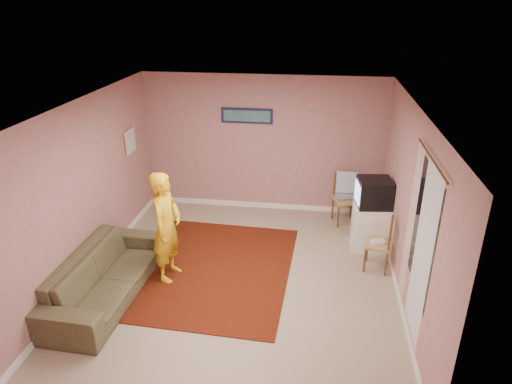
# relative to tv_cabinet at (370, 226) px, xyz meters

# --- Properties ---
(ground) EXTENTS (5.00, 5.00, 0.00)m
(ground) POSITION_rel_tv_cabinet_xyz_m (-1.95, -1.24, -0.38)
(ground) COLOR tan
(ground) RESTS_ON ground
(wall_back) EXTENTS (4.50, 0.02, 2.60)m
(wall_back) POSITION_rel_tv_cabinet_xyz_m (-1.95, 1.26, 0.92)
(wall_back) COLOR tan
(wall_back) RESTS_ON ground
(wall_front) EXTENTS (4.50, 0.02, 2.60)m
(wall_front) POSITION_rel_tv_cabinet_xyz_m (-1.95, -3.74, 0.92)
(wall_front) COLOR tan
(wall_front) RESTS_ON ground
(wall_left) EXTENTS (0.02, 5.00, 2.60)m
(wall_left) POSITION_rel_tv_cabinet_xyz_m (-4.20, -1.24, 0.92)
(wall_left) COLOR tan
(wall_left) RESTS_ON ground
(wall_right) EXTENTS (0.02, 5.00, 2.60)m
(wall_right) POSITION_rel_tv_cabinet_xyz_m (0.30, -1.24, 0.92)
(wall_right) COLOR tan
(wall_right) RESTS_ON ground
(ceiling) EXTENTS (4.50, 5.00, 0.02)m
(ceiling) POSITION_rel_tv_cabinet_xyz_m (-1.95, -1.24, 2.22)
(ceiling) COLOR white
(ceiling) RESTS_ON wall_back
(baseboard_back) EXTENTS (4.50, 0.02, 0.10)m
(baseboard_back) POSITION_rel_tv_cabinet_xyz_m (-1.95, 1.25, -0.33)
(baseboard_back) COLOR white
(baseboard_back) RESTS_ON ground
(baseboard_left) EXTENTS (0.02, 5.00, 0.10)m
(baseboard_left) POSITION_rel_tv_cabinet_xyz_m (-4.19, -1.24, -0.33)
(baseboard_left) COLOR white
(baseboard_left) RESTS_ON ground
(baseboard_right) EXTENTS (0.02, 5.00, 0.10)m
(baseboard_right) POSITION_rel_tv_cabinet_xyz_m (0.29, -1.24, -0.33)
(baseboard_right) COLOR white
(baseboard_right) RESTS_ON ground
(window) EXTENTS (0.01, 1.10, 1.50)m
(window) POSITION_rel_tv_cabinet_xyz_m (0.29, -2.14, 1.07)
(window) COLOR black
(window) RESTS_ON wall_right
(curtain_sheer) EXTENTS (0.01, 0.75, 2.10)m
(curtain_sheer) POSITION_rel_tv_cabinet_xyz_m (0.28, -2.29, 0.87)
(curtain_sheer) COLOR silver
(curtain_sheer) RESTS_ON wall_right
(curtain_floral) EXTENTS (0.01, 0.35, 2.10)m
(curtain_floral) POSITION_rel_tv_cabinet_xyz_m (0.26, -1.59, 0.87)
(curtain_floral) COLOR #EDE9CA
(curtain_floral) RESTS_ON wall_right
(curtain_rod) EXTENTS (0.02, 1.40, 0.02)m
(curtain_rod) POSITION_rel_tv_cabinet_xyz_m (0.25, -2.14, 1.94)
(curtain_rod) COLOR brown
(curtain_rod) RESTS_ON wall_right
(picture_back) EXTENTS (0.95, 0.04, 0.28)m
(picture_back) POSITION_rel_tv_cabinet_xyz_m (-2.25, 1.23, 1.47)
(picture_back) COLOR #15163B
(picture_back) RESTS_ON wall_back
(picture_left) EXTENTS (0.04, 0.38, 0.42)m
(picture_left) POSITION_rel_tv_cabinet_xyz_m (-4.17, 0.36, 1.17)
(picture_left) COLOR beige
(picture_left) RESTS_ON wall_left
(area_rug) EXTENTS (2.43, 2.98, 0.02)m
(area_rug) POSITION_rel_tv_cabinet_xyz_m (-2.42, -1.05, -0.37)
(area_rug) COLOR #320E05
(area_rug) RESTS_ON ground
(tv_cabinet) EXTENTS (0.59, 0.54, 0.75)m
(tv_cabinet) POSITION_rel_tv_cabinet_xyz_m (0.00, 0.00, 0.00)
(tv_cabinet) COLOR white
(tv_cabinet) RESTS_ON ground
(crt_tv) EXTENTS (0.58, 0.53, 0.46)m
(crt_tv) POSITION_rel_tv_cabinet_xyz_m (-0.01, -0.00, 0.60)
(crt_tv) COLOR black
(crt_tv) RESTS_ON tv_cabinet
(chair_a) EXTENTS (0.52, 0.50, 0.51)m
(chair_a) POSITION_rel_tv_cabinet_xyz_m (-0.37, 0.83, 0.19)
(chair_a) COLOR tan
(chair_a) RESTS_ON ground
(dvd_player) EXTENTS (0.43, 0.35, 0.06)m
(dvd_player) POSITION_rel_tv_cabinet_xyz_m (-0.37, 0.83, 0.13)
(dvd_player) COLOR #B5B4BA
(dvd_player) RESTS_ON chair_a
(blue_throw) EXTENTS (0.38, 0.05, 0.40)m
(blue_throw) POSITION_rel_tv_cabinet_xyz_m (-0.37, 0.96, 0.37)
(blue_throw) COLOR #80A5D1
(blue_throw) RESTS_ON chair_a
(chair_b) EXTENTS (0.44, 0.45, 0.47)m
(chair_b) POSITION_rel_tv_cabinet_xyz_m (0.05, -0.66, 0.15)
(chair_b) COLOR tan
(chair_b) RESTS_ON ground
(game_console) EXTENTS (0.23, 0.19, 0.04)m
(game_console) POSITION_rel_tv_cabinet_xyz_m (0.05, -0.66, 0.08)
(game_console) COLOR white
(game_console) RESTS_ON chair_b
(sofa) EXTENTS (0.97, 2.30, 0.66)m
(sofa) POSITION_rel_tv_cabinet_xyz_m (-3.75, -1.91, -0.05)
(sofa) COLOR brown
(sofa) RESTS_ON ground
(person) EXTENTS (0.47, 0.65, 1.67)m
(person) POSITION_rel_tv_cabinet_xyz_m (-3.02, -1.31, 0.46)
(person) COLOR gold
(person) RESTS_ON ground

